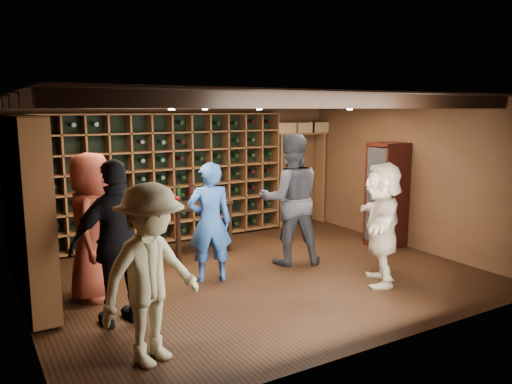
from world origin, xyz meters
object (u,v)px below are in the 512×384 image
man_grey_suit (290,199)px  guest_red_floral (92,227)px  guest_beige (382,223)px  display_cabinet (387,197)px  guest_woman_black (119,243)px  man_blue_shirt (210,222)px  guest_khaki (151,275)px  tasting_table (195,209)px

man_grey_suit → guest_red_floral: (-2.92, 0.04, -0.08)m
guest_beige → display_cabinet: bearing=171.4°
display_cabinet → guest_woman_black: size_ratio=0.96×
man_blue_shirt → guest_woman_black: (-1.44, -0.76, 0.09)m
man_grey_suit → guest_beige: 1.48m
display_cabinet → man_grey_suit: 1.98m
guest_woman_black → guest_khaki: (0.01, -1.01, -0.06)m
display_cabinet → guest_khaki: (-4.79, -1.85, -0.01)m
display_cabinet → man_blue_shirt: (-3.36, -0.08, -0.04)m
display_cabinet → guest_woman_black: 4.88m
display_cabinet → guest_red_floral: (-4.89, 0.06, 0.06)m
guest_woman_black → guest_khaki: bearing=85.0°
tasting_table → guest_woman_black: bearing=-146.4°
display_cabinet → man_blue_shirt: size_ratio=1.07×
display_cabinet → guest_khaki: 5.13m
guest_beige → tasting_table: guest_beige is taller
man_grey_suit → guest_beige: bearing=133.7°
man_grey_suit → guest_woman_black: man_grey_suit is taller
display_cabinet → man_grey_suit: size_ratio=0.89×
guest_woman_black → guest_khaki: size_ratio=1.07×
man_grey_suit → guest_red_floral: bearing=20.9°
guest_woman_black → guest_beige: 3.42m
display_cabinet → man_grey_suit: (-1.97, 0.02, 0.13)m
man_blue_shirt → man_grey_suit: 1.41m
guest_beige → guest_woman_black: bearing=-60.2°
guest_woman_black → tasting_table: bearing=-137.3°
display_cabinet → man_blue_shirt: bearing=-178.6°
display_cabinet → tasting_table: size_ratio=1.41×
man_grey_suit → guest_beige: (0.55, -1.36, -0.16)m
man_blue_shirt → guest_woman_black: guest_woman_black is taller
guest_red_floral → guest_khaki: guest_red_floral is taller
display_cabinet → man_grey_suit: man_grey_suit is taller
guest_khaki → guest_beige: 3.41m
man_grey_suit → man_blue_shirt: bearing=26.1°
man_grey_suit → guest_khaki: 3.39m
display_cabinet → guest_red_floral: bearing=179.3°
guest_beige → man_blue_shirt: bearing=-84.7°
display_cabinet → man_blue_shirt: display_cabinet is taller
guest_red_floral → guest_beige: 3.74m
guest_woman_black → guest_beige: size_ratio=1.10×
man_blue_shirt → man_grey_suit: (1.39, 0.11, 0.17)m
man_grey_suit → guest_red_floral: 2.92m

